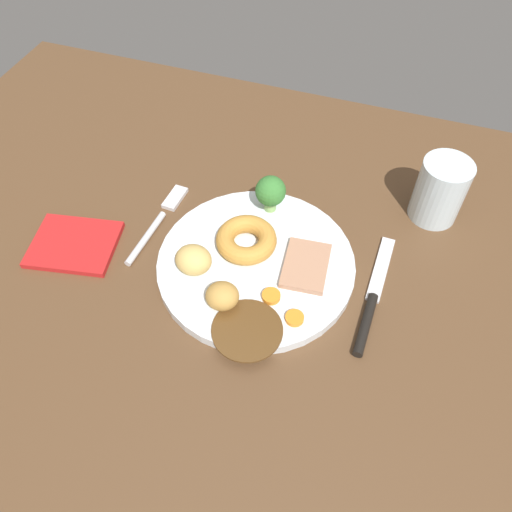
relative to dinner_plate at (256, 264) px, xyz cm
name	(u,v)px	position (x,y,z in cm)	size (l,w,h in cm)	color
dining_table	(266,297)	(2.30, -2.77, -2.50)	(120.00, 84.00, 3.60)	brown
dinner_plate	(256,264)	(0.00, 0.00, 0.00)	(25.10, 25.10, 1.40)	white
gravy_pool	(243,329)	(1.85, -9.89, 0.85)	(8.24, 8.24, 0.30)	#563819
meat_slice_main	(306,266)	(6.22, 1.01, 1.10)	(7.68, 5.43, 0.80)	tan
yorkshire_pudding	(246,240)	(-1.97, 1.98, 1.89)	(7.83, 7.83, 2.37)	#C68938
roast_potato_left	(193,260)	(-6.85, -3.62, 2.49)	(4.57, 4.09, 3.58)	#D8B260
roast_potato_right	(222,296)	(-1.66, -7.32, 2.29)	(3.71, 3.97, 3.17)	#BC8C42
carrot_coin_front	(271,296)	(3.50, -4.71, 1.04)	(2.25, 2.25, 0.69)	orange
carrot_coin_back	(295,318)	(6.98, -6.69, 0.98)	(2.21, 2.21, 0.56)	orange
broccoli_floret	(271,192)	(-1.10, 9.25, 3.90)	(4.12, 4.12, 5.42)	#8CB766
fork	(158,221)	(-15.22, 3.04, -0.31)	(2.35, 15.31, 0.90)	silver
knife	(372,303)	(15.07, -0.85, -0.25)	(1.98, 18.53, 1.20)	black
water_glass	(440,191)	(20.18, 16.87, 3.78)	(6.61, 6.61, 8.97)	silver
folded_napkin	(74,244)	(-23.94, -4.38, -0.30)	(11.00, 9.00, 0.80)	red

